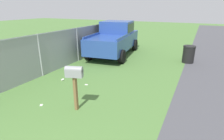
# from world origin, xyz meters

# --- Properties ---
(mailbox) EXTENTS (0.34, 0.53, 1.38)m
(mailbox) POSITION_xyz_m (4.34, 1.35, 1.11)
(mailbox) COLOR brown
(mailbox) RESTS_ON ground
(pickup_truck) EXTENTS (5.37, 2.80, 2.09)m
(pickup_truck) POSITION_xyz_m (11.03, 3.26, 1.11)
(pickup_truck) COLOR #284793
(pickup_truck) RESTS_ON ground
(trash_bin) EXTENTS (0.65, 0.65, 0.95)m
(trash_bin) POSITION_xyz_m (11.09, -1.24, 0.48)
(trash_bin) COLOR black
(trash_bin) RESTS_ON ground
(fence_section) EXTENTS (13.54, 0.07, 1.88)m
(fence_section) POSITION_xyz_m (7.31, 4.48, 1.01)
(fence_section) COLOR #9EA3A8
(fence_section) RESTS_ON ground
(litter_cup_by_mailbox) EXTENTS (0.13, 0.12, 0.08)m
(litter_cup_by_mailbox) POSITION_xyz_m (5.91, 3.28, 0.04)
(litter_cup_by_mailbox) COLOR white
(litter_cup_by_mailbox) RESTS_ON ground
(litter_wrapper_midfield_a) EXTENTS (0.15, 0.14, 0.01)m
(litter_wrapper_midfield_a) POSITION_xyz_m (4.03, 2.52, 0.00)
(litter_wrapper_midfield_a) COLOR silver
(litter_wrapper_midfield_a) RESTS_ON ground
(litter_wrapper_far_scatter) EXTENTS (0.11, 0.14, 0.01)m
(litter_wrapper_far_scatter) POSITION_xyz_m (6.00, 2.13, 0.00)
(litter_wrapper_far_scatter) COLOR silver
(litter_wrapper_far_scatter) RESTS_ON ground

